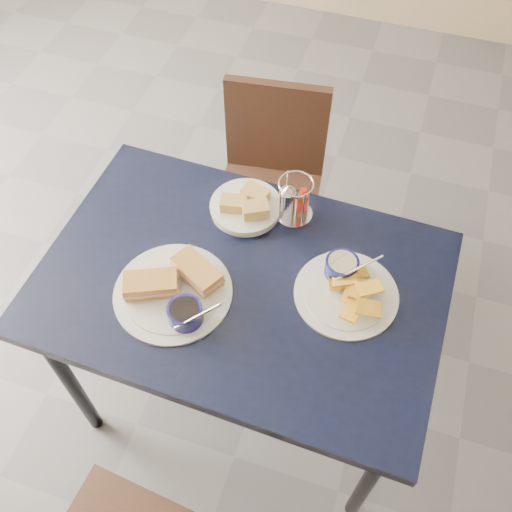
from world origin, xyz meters
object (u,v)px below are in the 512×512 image
(dining_table, at_px, (242,294))
(condiment_caddy, at_px, (293,201))
(sandwich_plate, at_px, (176,290))
(bread_basket, at_px, (247,206))
(chair_far, at_px, (274,173))
(plantain_plate, at_px, (345,284))

(dining_table, distance_m, condiment_caddy, 0.31)
(sandwich_plate, distance_m, bread_basket, 0.34)
(dining_table, bearing_deg, chair_far, 98.88)
(chair_far, height_order, plantain_plate, plantain_plate)
(chair_far, xyz_separation_m, sandwich_plate, (-0.04, -0.77, 0.31))
(dining_table, relative_size, bread_basket, 5.37)
(chair_far, distance_m, plantain_plate, 0.79)
(chair_far, relative_size, condiment_caddy, 5.92)
(dining_table, distance_m, sandwich_plate, 0.20)
(sandwich_plate, height_order, bread_basket, sandwich_plate)
(condiment_caddy, bearing_deg, chair_far, 113.08)
(plantain_plate, bearing_deg, dining_table, -167.57)
(sandwich_plate, bearing_deg, dining_table, 33.23)
(sandwich_plate, distance_m, condiment_caddy, 0.43)
(dining_table, xyz_separation_m, condiment_caddy, (0.07, 0.27, 0.13))
(bread_basket, distance_m, condiment_caddy, 0.14)
(condiment_caddy, bearing_deg, plantain_plate, -45.32)
(bread_basket, bearing_deg, condiment_caddy, 13.43)
(chair_far, distance_m, condiment_caddy, 0.56)
(sandwich_plate, bearing_deg, chair_far, 86.83)
(chair_far, xyz_separation_m, bread_basket, (0.04, -0.44, 0.31))
(plantain_plate, xyz_separation_m, bread_basket, (-0.34, 0.18, 0.00))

